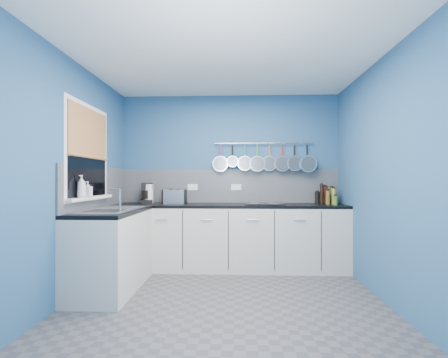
# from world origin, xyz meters

# --- Properties ---
(floor) EXTENTS (3.20, 3.00, 0.02)m
(floor) POSITION_xyz_m (0.00, 0.00, -0.01)
(floor) COLOR #47474C
(floor) RESTS_ON ground
(ceiling) EXTENTS (3.20, 3.00, 0.02)m
(ceiling) POSITION_xyz_m (0.00, 0.00, 2.51)
(ceiling) COLOR white
(ceiling) RESTS_ON ground
(wall_back) EXTENTS (3.20, 0.02, 2.50)m
(wall_back) POSITION_xyz_m (0.00, 1.51, 1.25)
(wall_back) COLOR #28537D
(wall_back) RESTS_ON ground
(wall_front) EXTENTS (3.20, 0.02, 2.50)m
(wall_front) POSITION_xyz_m (0.00, -1.51, 1.25)
(wall_front) COLOR #28537D
(wall_front) RESTS_ON ground
(wall_left) EXTENTS (0.02, 3.00, 2.50)m
(wall_left) POSITION_xyz_m (-1.61, 0.00, 1.25)
(wall_left) COLOR #28537D
(wall_left) RESTS_ON ground
(wall_right) EXTENTS (0.02, 3.00, 2.50)m
(wall_right) POSITION_xyz_m (1.61, 0.00, 1.25)
(wall_right) COLOR #28537D
(wall_right) RESTS_ON ground
(backsplash_back) EXTENTS (3.20, 0.02, 0.50)m
(backsplash_back) POSITION_xyz_m (0.00, 1.49, 1.15)
(backsplash_back) COLOR slate
(backsplash_back) RESTS_ON wall_back
(backsplash_left) EXTENTS (0.02, 1.80, 0.50)m
(backsplash_left) POSITION_xyz_m (-1.59, 0.60, 1.15)
(backsplash_left) COLOR slate
(backsplash_left) RESTS_ON wall_left
(cabinet_run_back) EXTENTS (3.20, 0.60, 0.86)m
(cabinet_run_back) POSITION_xyz_m (0.00, 1.20, 0.43)
(cabinet_run_back) COLOR beige
(cabinet_run_back) RESTS_ON ground
(worktop_back) EXTENTS (3.20, 0.60, 0.04)m
(worktop_back) POSITION_xyz_m (0.00, 1.20, 0.88)
(worktop_back) COLOR black
(worktop_back) RESTS_ON cabinet_run_back
(cabinet_run_left) EXTENTS (0.60, 1.20, 0.86)m
(cabinet_run_left) POSITION_xyz_m (-1.30, 0.30, 0.43)
(cabinet_run_left) COLOR beige
(cabinet_run_left) RESTS_ON ground
(worktop_left) EXTENTS (0.60, 1.20, 0.04)m
(worktop_left) POSITION_xyz_m (-1.30, 0.30, 0.88)
(worktop_left) COLOR black
(worktop_left) RESTS_ON cabinet_run_left
(window_frame) EXTENTS (0.01, 1.00, 1.10)m
(window_frame) POSITION_xyz_m (-1.58, 0.30, 1.55)
(window_frame) COLOR white
(window_frame) RESTS_ON wall_left
(window_glass) EXTENTS (0.01, 0.90, 1.00)m
(window_glass) POSITION_xyz_m (-1.57, 0.30, 1.55)
(window_glass) COLOR black
(window_glass) RESTS_ON wall_left
(bamboo_blind) EXTENTS (0.01, 0.90, 0.55)m
(bamboo_blind) POSITION_xyz_m (-1.56, 0.30, 1.77)
(bamboo_blind) COLOR tan
(bamboo_blind) RESTS_ON wall_left
(window_sill) EXTENTS (0.10, 0.98, 0.03)m
(window_sill) POSITION_xyz_m (-1.55, 0.30, 1.04)
(window_sill) COLOR white
(window_sill) RESTS_ON wall_left
(sink_unit) EXTENTS (0.50, 0.95, 0.01)m
(sink_unit) POSITION_xyz_m (-1.30, 0.30, 0.90)
(sink_unit) COLOR silver
(sink_unit) RESTS_ON worktop_left
(mixer_tap) EXTENTS (0.12, 0.08, 0.26)m
(mixer_tap) POSITION_xyz_m (-1.14, 0.12, 1.03)
(mixer_tap) COLOR silver
(mixer_tap) RESTS_ON worktop_left
(socket_left) EXTENTS (0.15, 0.01, 0.09)m
(socket_left) POSITION_xyz_m (-0.55, 1.48, 1.13)
(socket_left) COLOR white
(socket_left) RESTS_ON backsplash_back
(socket_right) EXTENTS (0.15, 0.01, 0.09)m
(socket_right) POSITION_xyz_m (0.10, 1.48, 1.13)
(socket_right) COLOR white
(socket_right) RESTS_ON backsplash_back
(pot_rail) EXTENTS (1.45, 0.02, 0.02)m
(pot_rail) POSITION_xyz_m (0.50, 1.45, 1.78)
(pot_rail) COLOR silver
(pot_rail) RESTS_ON wall_back
(soap_bottle_a) EXTENTS (0.10, 0.10, 0.24)m
(soap_bottle_a) POSITION_xyz_m (-1.53, 0.06, 1.17)
(soap_bottle_a) COLOR white
(soap_bottle_a) RESTS_ON window_sill
(soap_bottle_b) EXTENTS (0.08, 0.08, 0.17)m
(soap_bottle_b) POSITION_xyz_m (-1.53, 0.20, 1.14)
(soap_bottle_b) COLOR white
(soap_bottle_b) RESTS_ON window_sill
(paper_towel) EXTENTS (0.13, 0.13, 0.28)m
(paper_towel) POSITION_xyz_m (-1.15, 1.27, 1.04)
(paper_towel) COLOR white
(paper_towel) RESTS_ON worktop_back
(coffee_maker) EXTENTS (0.21, 0.23, 0.30)m
(coffee_maker) POSITION_xyz_m (-1.19, 1.28, 1.05)
(coffee_maker) COLOR black
(coffee_maker) RESTS_ON worktop_back
(toaster) EXTENTS (0.32, 0.19, 0.20)m
(toaster) POSITION_xyz_m (-0.78, 1.28, 1.00)
(toaster) COLOR silver
(toaster) RESTS_ON worktop_back
(canister) EXTENTS (0.09, 0.09, 0.12)m
(canister) POSITION_xyz_m (-0.77, 1.33, 0.96)
(canister) COLOR silver
(canister) RESTS_ON worktop_back
(hob) EXTENTS (0.53, 0.47, 0.01)m
(hob) POSITION_xyz_m (0.49, 1.23, 0.91)
(hob) COLOR black
(hob) RESTS_ON worktop_back
(pan_0) EXTENTS (0.23, 0.05, 0.42)m
(pan_0) POSITION_xyz_m (-0.13, 1.44, 1.57)
(pan_0) COLOR silver
(pan_0) RESTS_ON pot_rail
(pan_1) EXTENTS (0.16, 0.09, 0.35)m
(pan_1) POSITION_xyz_m (0.05, 1.44, 1.60)
(pan_1) COLOR silver
(pan_1) RESTS_ON pot_rail
(pan_2) EXTENTS (0.22, 0.08, 0.41)m
(pan_2) POSITION_xyz_m (0.23, 1.44, 1.58)
(pan_2) COLOR silver
(pan_2) RESTS_ON pot_rail
(pan_3) EXTENTS (0.23, 0.08, 0.42)m
(pan_3) POSITION_xyz_m (0.41, 1.44, 1.57)
(pan_3) COLOR silver
(pan_3) RESTS_ON pot_rail
(pan_4) EXTENTS (0.22, 0.06, 0.41)m
(pan_4) POSITION_xyz_m (0.59, 1.44, 1.58)
(pan_4) COLOR silver
(pan_4) RESTS_ON pot_rail
(pan_5) EXTENTS (0.23, 0.08, 0.42)m
(pan_5) POSITION_xyz_m (0.77, 1.44, 1.57)
(pan_5) COLOR silver
(pan_5) RESTS_ON pot_rail
(pan_6) EXTENTS (0.23, 0.10, 0.42)m
(pan_6) POSITION_xyz_m (0.95, 1.44, 1.57)
(pan_6) COLOR silver
(pan_6) RESTS_ON pot_rail
(pan_7) EXTENTS (0.24, 0.13, 0.43)m
(pan_7) POSITION_xyz_m (1.14, 1.44, 1.56)
(pan_7) COLOR silver
(pan_7) RESTS_ON pot_rail
(condiment_0) EXTENTS (0.07, 0.07, 0.23)m
(condiment_0) POSITION_xyz_m (1.46, 1.31, 1.02)
(condiment_0) COLOR #265919
(condiment_0) RESTS_ON worktop_back
(condiment_1) EXTENTS (0.07, 0.07, 0.25)m
(condiment_1) POSITION_xyz_m (1.37, 1.31, 1.02)
(condiment_1) COLOR #4C190C
(condiment_1) RESTS_ON worktop_back
(condiment_2) EXTENTS (0.07, 0.07, 0.17)m
(condiment_2) POSITION_xyz_m (1.25, 1.31, 0.98)
(condiment_2) COLOR black
(condiment_2) RESTS_ON worktop_back
(condiment_3) EXTENTS (0.06, 0.06, 0.22)m
(condiment_3) POSITION_xyz_m (1.45, 1.22, 1.01)
(condiment_3) COLOR olive
(condiment_3) RESTS_ON worktop_back
(condiment_4) EXTENTS (0.06, 0.06, 0.19)m
(condiment_4) POSITION_xyz_m (1.37, 1.21, 1.00)
(condiment_4) COLOR brown
(condiment_4) RESTS_ON worktop_back
(condiment_5) EXTENTS (0.05, 0.05, 0.27)m
(condiment_5) POSITION_xyz_m (1.29, 1.22, 1.04)
(condiment_5) COLOR black
(condiment_5) RESTS_ON worktop_back
(condiment_6) EXTENTS (0.06, 0.06, 0.12)m
(condiment_6) POSITION_xyz_m (1.44, 1.11, 0.96)
(condiment_6) COLOR #3F721E
(condiment_6) RESTS_ON worktop_back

